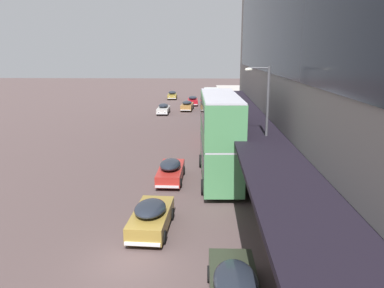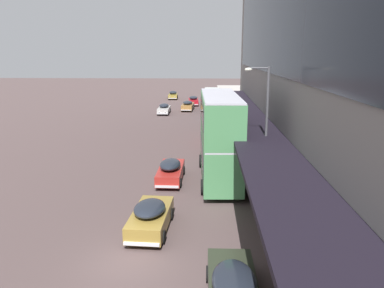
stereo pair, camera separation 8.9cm
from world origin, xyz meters
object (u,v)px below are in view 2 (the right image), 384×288
at_px(transit_bus_kerbside_front, 217,124).
at_px(pedestrian_at_kerb, 277,199).
at_px(sedan_second_mid, 193,101).
at_px(fire_hydrant, 272,224).
at_px(sedan_oncoming_rear, 171,170).
at_px(sedan_lead_mid, 173,95).
at_px(sedan_trailing_near, 151,216).
at_px(transit_bus_kerbside_far, 220,135).
at_px(street_lamp, 264,123).
at_px(transit_bus_kerbside_rear, 212,99).
at_px(sedan_lead_near, 188,106).
at_px(sedan_trailing_mid, 164,109).

xyz_separation_m(transit_bus_kerbside_front, pedestrian_at_kerb, (2.73, -17.89, -0.68)).
xyz_separation_m(sedan_second_mid, fire_hydrant, (5.65, -47.19, -0.30)).
height_order(sedan_oncoming_rear, sedan_lead_mid, sedan_oncoming_rear).
height_order(sedan_second_mid, sedan_trailing_near, sedan_second_mid).
bearing_deg(transit_bus_kerbside_far, transit_bus_kerbside_front, 89.12).
bearing_deg(street_lamp, sedan_lead_mid, 101.21).
bearing_deg(transit_bus_kerbside_rear, pedestrian_at_kerb, -85.60).
bearing_deg(transit_bus_kerbside_front, sedan_oncoming_rear, -106.97).
xyz_separation_m(sedan_second_mid, street_lamp, (5.79, -42.18, 3.90)).
bearing_deg(transit_bus_kerbside_front, sedan_lead_mid, 101.96).
bearing_deg(transit_bus_kerbside_far, sedan_lead_near, 96.70).
distance_m(sedan_lead_near, sedan_lead_mid, 15.29).
xyz_separation_m(transit_bus_kerbside_far, street_lamp, (2.55, -3.04, 1.41)).
distance_m(sedan_oncoming_rear, fire_hydrant, 9.67).
relative_size(transit_bus_kerbside_rear, sedan_trailing_mid, 2.25).
xyz_separation_m(transit_bus_kerbside_far, fire_hydrant, (2.42, -8.05, -2.78)).
height_order(transit_bus_kerbside_far, sedan_trailing_mid, transit_bus_kerbside_far).
height_order(transit_bus_kerbside_far, fire_hydrant, transit_bus_kerbside_far).
bearing_deg(sedan_trailing_near, sedan_lead_near, 90.27).
distance_m(transit_bus_kerbside_front, sedan_trailing_mid, 19.72).
xyz_separation_m(sedan_lead_near, sedan_trailing_near, (0.19, -41.12, 0.02)).
relative_size(transit_bus_kerbside_far, sedan_trailing_near, 2.05).
bearing_deg(fire_hydrant, transit_bus_kerbside_front, 96.56).
bearing_deg(sedan_lead_mid, sedan_trailing_near, -86.05).
height_order(sedan_oncoming_rear, fire_hydrant, sedan_oncoming_rear).
bearing_deg(sedan_lead_near, sedan_second_mid, 83.74).
bearing_deg(sedan_second_mid, transit_bus_kerbside_front, -82.98).
xyz_separation_m(pedestrian_at_kerb, street_lamp, (-0.36, 3.42, 3.51)).
height_order(transit_bus_kerbside_far, sedan_trailing_near, transit_bus_kerbside_far).
bearing_deg(sedan_lead_mid, sedan_oncoming_rear, -85.09).
bearing_deg(transit_bus_kerbside_rear, sedan_lead_near, -179.42).
xyz_separation_m(transit_bus_kerbside_front, sedan_second_mid, (-3.41, 27.72, -1.07)).
distance_m(transit_bus_kerbside_front, pedestrian_at_kerb, 18.11).
bearing_deg(sedan_second_mid, transit_bus_kerbside_rear, -62.62).
bearing_deg(transit_bus_kerbside_rear, sedan_trailing_near, -94.94).
bearing_deg(fire_hydrant, sedan_trailing_near, 179.32).
height_order(transit_bus_kerbside_front, transit_bus_kerbside_rear, transit_bus_kerbside_front).
bearing_deg(sedan_lead_mid, sedan_trailing_mid, -89.08).
bearing_deg(sedan_oncoming_rear, sedan_lead_near, 90.82).
xyz_separation_m(transit_bus_kerbside_far, sedan_trailing_near, (-3.70, -7.98, -2.50)).
xyz_separation_m(transit_bus_kerbside_front, sedan_lead_mid, (-7.74, 36.55, -1.10)).
xyz_separation_m(sedan_second_mid, sedan_oncoming_rear, (-0.18, -39.49, -0.02)).
height_order(sedan_second_mid, sedan_trailing_mid, sedan_second_mid).
height_order(transit_bus_kerbside_rear, pedestrian_at_kerb, transit_bus_kerbside_rear).
distance_m(sedan_lead_near, pedestrian_at_kerb, 40.18).
distance_m(transit_bus_kerbside_front, sedan_oncoming_rear, 12.35).
bearing_deg(sedan_trailing_mid, fire_hydrant, -75.59).
height_order(sedan_second_mid, sedan_oncoming_rear, sedan_second_mid).
xyz_separation_m(transit_bus_kerbside_rear, sedan_trailing_mid, (-7.13, -3.53, -1.09)).
bearing_deg(transit_bus_kerbside_front, sedan_lead_near, 100.62).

